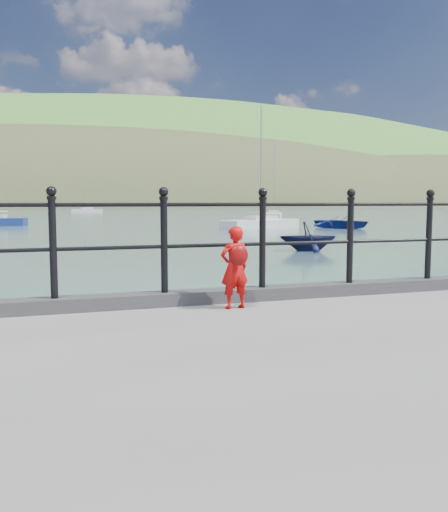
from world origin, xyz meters
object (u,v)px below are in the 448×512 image
object	(u,v)px
railing	(215,232)
launch_navy	(308,236)
sailboat_deep	(87,211)
sailboat_far	(274,216)
launch_blue	(342,222)
child	(235,267)
sailboat_near	(260,224)

from	to	relation	value
railing	launch_navy	world-z (taller)	railing
railing	sailboat_deep	distance (m)	102.02
railing	sailboat_far	bearing A→B (deg)	65.94
launch_blue	sailboat_far	distance (m)	24.55
child	sailboat_deep	size ratio (longest dim) A/B	0.11
child	sailboat_far	distance (m)	62.62
launch_blue	sailboat_deep	size ratio (longest dim) A/B	0.57
launch_blue	launch_navy	xyz separation A→B (m)	(-11.89, -17.29, 0.15)
railing	launch_blue	distance (m)	38.88
railing	sailboat_far	xyz separation A→B (m)	(25.39, 56.85, -1.48)
launch_blue	launch_navy	world-z (taller)	launch_navy
launch_navy	sailboat_deep	xyz separation A→B (m)	(-3.40, 86.43, -0.30)
railing	sailboat_far	size ratio (longest dim) A/B	1.89
launch_blue	sailboat_near	size ratio (longest dim) A/B	0.48
child	launch_blue	bearing A→B (deg)	-130.00
launch_navy	launch_blue	bearing A→B (deg)	-20.60
sailboat_deep	launch_blue	bearing A→B (deg)	-62.44
sailboat_near	sailboat_far	distance (m)	24.51
child	sailboat_near	size ratio (longest dim) A/B	0.09
sailboat_near	launch_navy	bearing A→B (deg)	-131.17
sailboat_far	launch_blue	bearing A→B (deg)	-164.23
railing	launch_blue	bearing A→B (deg)	57.33
child	sailboat_deep	bearing A→B (deg)	-100.92
launch_blue	sailboat_near	xyz separation A→B (m)	(-6.30, 2.10, -0.16)
launch_navy	child	bearing A→B (deg)	164.39
sailboat_near	sailboat_deep	bearing A→B (deg)	72.55
sailboat_deep	child	bearing A→B (deg)	-78.04
railing	sailboat_deep	bearing A→B (deg)	86.81
launch_navy	sailboat_far	world-z (taller)	sailboat_far
launch_blue	sailboat_deep	bearing A→B (deg)	76.23
sailboat_deep	sailboat_far	size ratio (longest dim) A/B	0.88
railing	child	size ratio (longest dim) A/B	19.79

